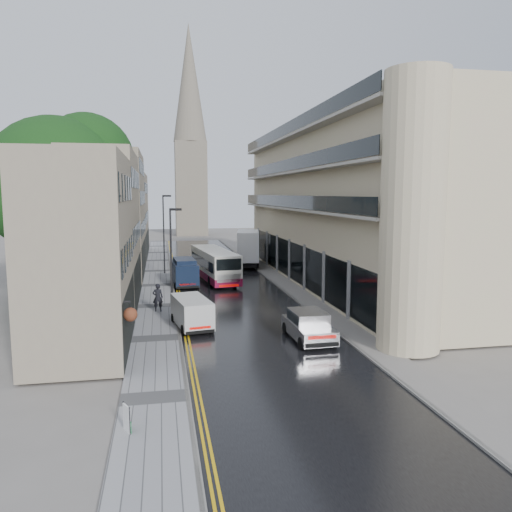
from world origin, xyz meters
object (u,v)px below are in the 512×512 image
object	(u,v)px
white_lorry	(238,250)
lamp_post_far	(164,235)
tree_near	(57,211)
cream_bus	(210,270)
white_van	(183,319)
estate_sign	(127,418)
silver_hatchback	(302,334)
lamp_post_near	(171,263)
navy_van	(176,275)
tree_far	(88,214)
pedestrian	(158,298)

from	to	relation	value
white_lorry	lamp_post_far	world-z (taller)	lamp_post_far
tree_near	cream_bus	world-z (taller)	tree_near
white_van	estate_sign	bearing A→B (deg)	-111.50
tree_near	silver_hatchback	bearing A→B (deg)	-40.85
lamp_post_near	lamp_post_far	world-z (taller)	lamp_post_far
lamp_post_far	estate_sign	bearing A→B (deg)	-74.91
white_van	lamp_post_near	size ratio (longest dim) A/B	0.59
silver_hatchback	navy_van	world-z (taller)	navy_van
tree_far	silver_hatchback	size ratio (longest dim) A/B	2.82
navy_van	lamp_post_near	size ratio (longest dim) A/B	0.70
tree_far	white_lorry	world-z (taller)	tree_far
white_van	navy_van	world-z (taller)	navy_van
estate_sign	tree_near	bearing A→B (deg)	81.17
cream_bus	white_lorry	bearing A→B (deg)	60.58
tree_near	estate_sign	size ratio (longest dim) A/B	15.05
pedestrian	white_lorry	bearing A→B (deg)	-111.07
white_lorry	silver_hatchback	bearing A→B (deg)	-82.10
lamp_post_far	navy_van	bearing A→B (deg)	-66.33
tree_near	lamp_post_near	bearing A→B (deg)	-28.62
white_lorry	estate_sign	bearing A→B (deg)	-94.57
white_van	silver_hatchback	bearing A→B (deg)	-41.77
tree_far	cream_bus	xyz separation A→B (m)	(10.88, -6.54, -4.76)
white_lorry	navy_van	bearing A→B (deg)	-113.34
tree_near	lamp_post_near	world-z (taller)	tree_near
white_lorry	lamp_post_far	bearing A→B (deg)	-154.72
tree_far	cream_bus	world-z (taller)	tree_far
cream_bus	lamp_post_near	bearing A→B (deg)	-115.34
navy_van	estate_sign	xyz separation A→B (m)	(-2.45, -25.70, -0.70)
cream_bus	lamp_post_near	distance (m)	11.41
tree_far	pedestrian	bearing A→B (deg)	-67.65
lamp_post_near	estate_sign	world-z (taller)	lamp_post_near
tree_far	tree_near	bearing A→B (deg)	-91.32
lamp_post_near	tree_far	bearing A→B (deg)	131.42
navy_van	pedestrian	bearing A→B (deg)	-104.22
white_lorry	silver_hatchback	world-z (taller)	white_lorry
silver_hatchback	pedestrian	xyz separation A→B (m)	(-7.44, 9.61, 0.24)
silver_hatchback	lamp_post_far	size ratio (longest dim) A/B	0.56
tree_far	white_van	xyz separation A→B (m)	(7.90, -21.51, -5.26)
white_lorry	white_van	size ratio (longest dim) A/B	1.84
tree_far	silver_hatchback	world-z (taller)	tree_far
white_lorry	pedestrian	xyz separation A→B (m)	(-8.48, -18.86, -0.95)
silver_hatchback	estate_sign	distance (m)	11.52
white_van	navy_van	bearing A→B (deg)	80.31
cream_bus	white_lorry	distance (m)	10.57
lamp_post_near	lamp_post_far	bearing A→B (deg)	109.28
tree_near	navy_van	world-z (taller)	tree_near
cream_bus	navy_van	bearing A→B (deg)	-170.49
tree_far	white_lorry	bearing A→B (deg)	12.17
silver_hatchback	white_van	size ratio (longest dim) A/B	1.06
tree_near	white_van	world-z (taller)	tree_near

